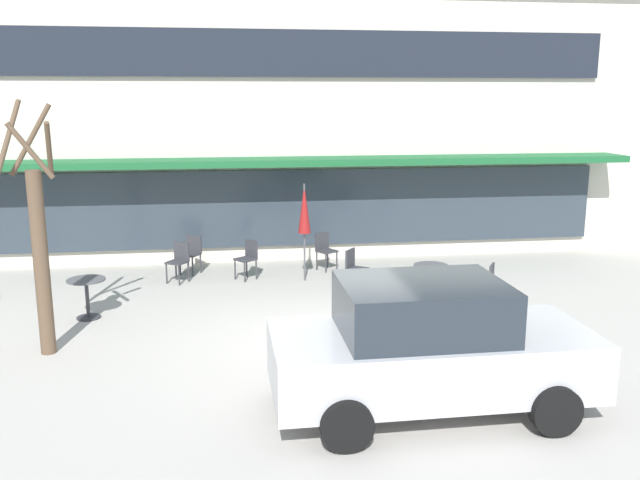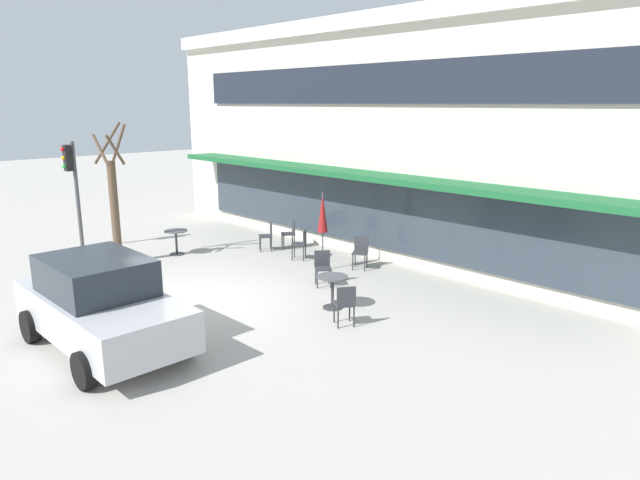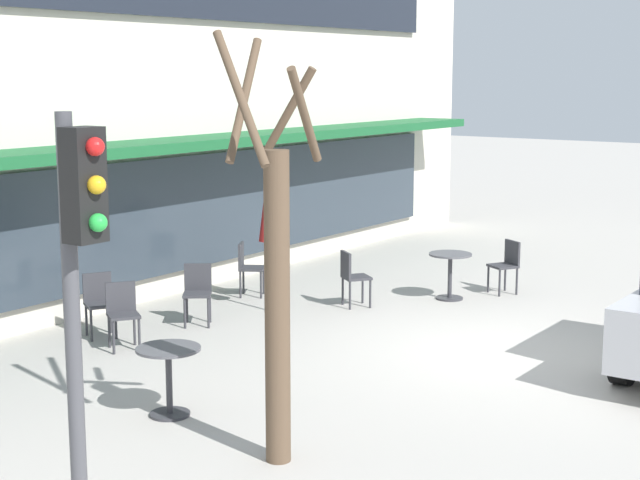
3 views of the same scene
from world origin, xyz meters
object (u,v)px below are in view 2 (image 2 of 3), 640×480
(parked_sedan, at_px, (100,304))
(traffic_light_pole, at_px, (72,177))
(street_tree, at_px, (114,203))
(patio_umbrella_green_folded, at_px, (323,213))
(cafe_chair_3, at_px, (361,250))
(cafe_table_near_wall, at_px, (332,286))
(cafe_chair_0, at_px, (345,302))
(cafe_chair_4, at_px, (290,232))
(cafe_chair_1, at_px, (301,242))
(cafe_table_streetside, at_px, (176,238))
(cafe_chair_2, at_px, (268,234))
(cafe_chair_5, at_px, (323,265))

(parked_sedan, relative_size, traffic_light_pole, 1.24)
(street_tree, bearing_deg, patio_umbrella_green_folded, 39.11)
(cafe_chair_3, bearing_deg, parked_sedan, -88.02)
(cafe_table_near_wall, height_order, cafe_chair_0, cafe_chair_0)
(cafe_chair_4, bearing_deg, cafe_chair_1, -27.83)
(cafe_chair_1, bearing_deg, cafe_chair_0, -32.00)
(cafe_table_streetside, relative_size, parked_sedan, 0.18)
(cafe_chair_0, distance_m, cafe_chair_3, 4.34)
(cafe_chair_0, distance_m, cafe_chair_4, 6.79)
(cafe_chair_1, xyz_separation_m, cafe_chair_3, (1.85, 0.58, 0.00))
(cafe_table_near_wall, bearing_deg, patio_umbrella_green_folded, 140.35)
(parked_sedan, bearing_deg, cafe_chair_0, 59.47)
(cafe_table_near_wall, relative_size, cafe_chair_2, 0.85)
(cafe_table_near_wall, height_order, cafe_chair_4, cafe_chair_4)
(cafe_chair_4, xyz_separation_m, cafe_chair_5, (3.50, -1.93, 0.00))
(cafe_table_streetside, xyz_separation_m, cafe_chair_0, (7.61, -0.43, 0.01))
(cafe_chair_0, relative_size, traffic_light_pole, 0.26)
(cafe_table_near_wall, xyz_separation_m, cafe_chair_0, (0.94, -0.57, 0.01))
(cafe_chair_4, bearing_deg, patio_umbrella_green_folded, -21.62)
(patio_umbrella_green_folded, height_order, cafe_chair_0, patio_umbrella_green_folded)
(patio_umbrella_green_folded, bearing_deg, parked_sedan, -82.64)
(street_tree, bearing_deg, cafe_chair_1, 50.43)
(cafe_chair_1, xyz_separation_m, cafe_chair_4, (-1.29, 0.68, 0.00))
(cafe_chair_2, bearing_deg, cafe_table_near_wall, -23.38)
(cafe_chair_2, relative_size, cafe_chair_5, 1.00)
(patio_umbrella_green_folded, xyz_separation_m, cafe_chair_0, (3.27, -2.50, -1.10))
(cafe_table_streetside, xyz_separation_m, cafe_chair_3, (4.93, 2.98, 0.01))
(cafe_table_near_wall, distance_m, cafe_chair_5, 1.70)
(cafe_chair_1, bearing_deg, cafe_chair_4, 152.17)
(cafe_table_near_wall, bearing_deg, cafe_chair_2, 156.62)
(cafe_chair_2, height_order, parked_sedan, parked_sedan)
(cafe_table_near_wall, xyz_separation_m, cafe_chair_1, (-3.59, 2.26, 0.01))
(street_tree, bearing_deg, parked_sedan, -27.16)
(patio_umbrella_green_folded, bearing_deg, street_tree, -140.89)
(cafe_chair_4, relative_size, street_tree, 0.22)
(cafe_table_near_wall, height_order, patio_umbrella_green_folded, patio_umbrella_green_folded)
(cafe_chair_3, bearing_deg, cafe_chair_2, -169.48)
(patio_umbrella_green_folded, relative_size, cafe_chair_0, 2.47)
(cafe_table_streetside, bearing_deg, street_tree, -100.44)
(cafe_chair_1, relative_size, cafe_chair_3, 1.00)
(cafe_chair_4, bearing_deg, cafe_chair_0, -31.11)
(cafe_chair_4, xyz_separation_m, street_tree, (-2.11, -4.79, 1.24))
(cafe_chair_1, relative_size, parked_sedan, 0.21)
(cafe_chair_5, distance_m, traffic_light_pole, 8.83)
(cafe_chair_1, bearing_deg, cafe_chair_3, 17.42)
(patio_umbrella_green_folded, distance_m, parked_sedan, 6.70)
(cafe_chair_1, height_order, cafe_chair_3, same)
(cafe_table_streetside, height_order, traffic_light_pole, traffic_light_pole)
(cafe_chair_0, distance_m, cafe_chair_1, 5.34)
(cafe_chair_0, xyz_separation_m, street_tree, (-7.92, -1.28, 1.24))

